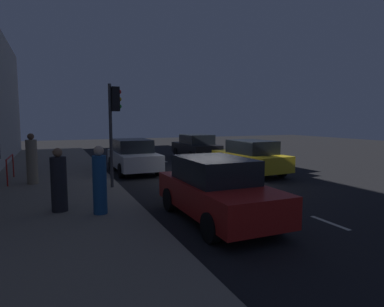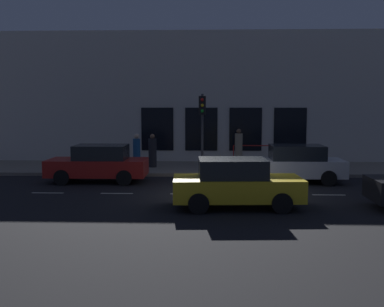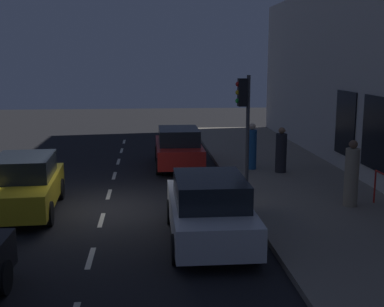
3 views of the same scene
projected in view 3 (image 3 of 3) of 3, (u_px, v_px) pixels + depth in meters
ground_plane at (105, 209)px, 14.26m from camera, size 60.00×60.00×0.00m
sidewalk at (317, 201)px, 14.78m from camera, size 4.50×32.00×0.15m
lane_centre_line at (101, 220)px, 13.28m from camera, size 0.12×27.20×0.01m
traffic_light at (244, 108)px, 15.17m from camera, size 0.46×0.32×3.61m
parked_car_0 at (209, 209)px, 11.61m from camera, size 1.90×4.22×1.58m
parked_car_1 at (24, 185)px, 13.85m from camera, size 2.01×4.16×1.58m
parked_car_3 at (179, 148)px, 19.67m from camera, size 1.84×4.14×1.58m
pedestrian_0 at (281, 152)px, 18.15m from camera, size 0.57×0.57×1.66m
pedestrian_1 at (352, 176)px, 13.94m from camera, size 0.53×0.53×1.88m
pedestrian_2 at (252, 148)px, 18.69m from camera, size 0.49×0.49×1.74m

